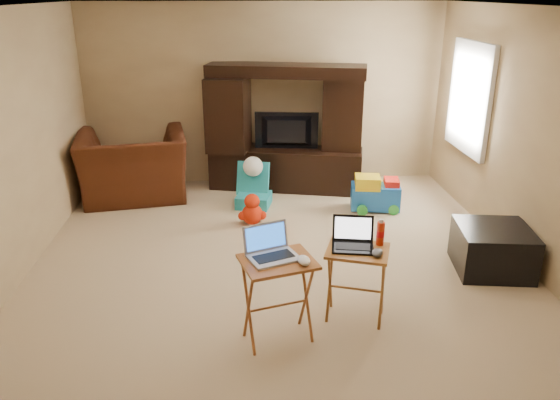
{
  "coord_description": "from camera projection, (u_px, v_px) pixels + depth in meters",
  "views": [
    {
      "loc": [
        -0.35,
        -4.93,
        2.63
      ],
      "look_at": [
        0.0,
        -0.2,
        0.8
      ],
      "focal_mm": 35.0,
      "sensor_mm": 36.0,
      "label": 1
    }
  ],
  "objects": [
    {
      "name": "floor",
      "position": [
        279.0,
        266.0,
        5.56
      ],
      "size": [
        5.5,
        5.5,
        0.0
      ],
      "primitive_type": "plane",
      "color": "#D1B790",
      "rests_on": "ground"
    },
    {
      "name": "ceiling",
      "position": [
        278.0,
        6.0,
        4.66
      ],
      "size": [
        5.5,
        5.5,
        0.0
      ],
      "primitive_type": "plane",
      "rotation": [
        3.14,
        0.0,
        0.0
      ],
      "color": "silver",
      "rests_on": "ground"
    },
    {
      "name": "wall_back",
      "position": [
        264.0,
        95.0,
        7.67
      ],
      "size": [
        5.0,
        0.0,
        5.0
      ],
      "primitive_type": "plane",
      "rotation": [
        1.57,
        0.0,
        0.0
      ],
      "color": "tan",
      "rests_on": "ground"
    },
    {
      "name": "wall_front",
      "position": [
        321.0,
        305.0,
        2.55
      ],
      "size": [
        5.0,
        0.0,
        5.0
      ],
      "primitive_type": "plane",
      "rotation": [
        -1.57,
        0.0,
        0.0
      ],
      "color": "tan",
      "rests_on": "ground"
    },
    {
      "name": "wall_left",
      "position": [
        3.0,
        153.0,
        4.94
      ],
      "size": [
        0.0,
        5.5,
        5.5
      ],
      "primitive_type": "plane",
      "rotation": [
        1.57,
        0.0,
        1.57
      ],
      "color": "tan",
      "rests_on": "ground"
    },
    {
      "name": "wall_right",
      "position": [
        535.0,
        142.0,
        5.29
      ],
      "size": [
        0.0,
        5.5,
        5.5
      ],
      "primitive_type": "plane",
      "rotation": [
        1.57,
        0.0,
        -1.57
      ],
      "color": "tan",
      "rests_on": "ground"
    },
    {
      "name": "window_pane",
      "position": [
        471.0,
        98.0,
        6.67
      ],
      "size": [
        0.0,
        1.2,
        1.2
      ],
      "primitive_type": "plane",
      "rotation": [
        1.57,
        0.0,
        -1.57
      ],
      "color": "white",
      "rests_on": "ground"
    },
    {
      "name": "window_frame",
      "position": [
        470.0,
        98.0,
        6.67
      ],
      "size": [
        0.06,
        1.14,
        1.34
      ],
      "primitive_type": "cube",
      "color": "white",
      "rests_on": "ground"
    },
    {
      "name": "entertainment_center",
      "position": [
        286.0,
        129.0,
        7.47
      ],
      "size": [
        2.17,
        0.98,
        1.72
      ],
      "primitive_type": "cube",
      "rotation": [
        0.0,
        0.0,
        -0.22
      ],
      "color": "black",
      "rests_on": "floor"
    },
    {
      "name": "television",
      "position": [
        286.0,
        132.0,
        7.44
      ],
      "size": [
        0.88,
        0.22,
        0.5
      ],
      "primitive_type": "imported",
      "rotation": [
        0.0,
        0.0,
        3.02
      ],
      "color": "black",
      "rests_on": "entertainment_center"
    },
    {
      "name": "recliner",
      "position": [
        133.0,
        166.0,
        7.25
      ],
      "size": [
        1.55,
        1.4,
        0.89
      ],
      "primitive_type": "imported",
      "rotation": [
        0.0,
        0.0,
        3.3
      ],
      "color": "#431B0E",
      "rests_on": "floor"
    },
    {
      "name": "child_rocker",
      "position": [
        254.0,
        186.0,
        7.02
      ],
      "size": [
        0.52,
        0.56,
        0.56
      ],
      "primitive_type": null,
      "rotation": [
        0.0,
        0.0,
        -0.24
      ],
      "color": "teal",
      "rests_on": "floor"
    },
    {
      "name": "plush_toy",
      "position": [
        252.0,
        209.0,
        6.5
      ],
      "size": [
        0.35,
        0.29,
        0.39
      ],
      "primitive_type": null,
      "color": "red",
      "rests_on": "floor"
    },
    {
      "name": "push_toy",
      "position": [
        375.0,
        193.0,
        6.91
      ],
      "size": [
        0.68,
        0.53,
        0.46
      ],
      "primitive_type": null,
      "rotation": [
        0.0,
        0.0,
        -0.16
      ],
      "color": "blue",
      "rests_on": "floor"
    },
    {
      "name": "ottoman",
      "position": [
        493.0,
        249.0,
        5.42
      ],
      "size": [
        0.79,
        0.79,
        0.45
      ],
      "primitive_type": "cube",
      "rotation": [
        0.0,
        0.0,
        -0.14
      ],
      "color": "black",
      "rests_on": "floor"
    },
    {
      "name": "tray_table_left",
      "position": [
        278.0,
        301.0,
        4.27
      ],
      "size": [
        0.65,
        0.57,
        0.71
      ],
      "primitive_type": "cube",
      "rotation": [
        0.0,
        0.0,
        0.28
      ],
      "color": "#A86528",
      "rests_on": "floor"
    },
    {
      "name": "tray_table_right",
      "position": [
        356.0,
        284.0,
        4.57
      ],
      "size": [
        0.6,
        0.54,
        0.65
      ],
      "primitive_type": "cube",
      "rotation": [
        0.0,
        0.0,
        -0.33
      ],
      "color": "#955E24",
      "rests_on": "floor"
    },
    {
      "name": "laptop_left",
      "position": [
        274.0,
        245.0,
        4.13
      ],
      "size": [
        0.46,
        0.42,
        0.24
      ],
      "primitive_type": "cube",
      "rotation": [
        0.0,
        0.0,
        0.38
      ],
      "color": "#B3B3B8",
      "rests_on": "tray_table_left"
    },
    {
      "name": "laptop_right",
      "position": [
        353.0,
        235.0,
        4.43
      ],
      "size": [
        0.38,
        0.33,
        0.24
      ],
      "primitive_type": "cube",
      "rotation": [
        0.0,
        0.0,
        -0.18
      ],
      "color": "black",
      "rests_on": "tray_table_right"
    },
    {
      "name": "mouse_left",
      "position": [
        304.0,
        260.0,
        4.09
      ],
      "size": [
        0.12,
        0.16,
        0.06
      ],
      "primitive_type": "ellipsoid",
      "rotation": [
        0.0,
        0.0,
        0.19
      ],
      "color": "white",
      "rests_on": "tray_table_left"
    },
    {
      "name": "mouse_right",
      "position": [
        377.0,
        253.0,
        4.34
      ],
      "size": [
        0.13,
        0.15,
        0.05
      ],
      "primitive_type": "ellipsoid",
      "rotation": [
        0.0,
        0.0,
        -0.38
      ],
      "color": "#3B3C40",
      "rests_on": "tray_table_right"
    },
    {
      "name": "water_bottle",
      "position": [
        380.0,
        234.0,
        4.51
      ],
      "size": [
        0.06,
        0.06,
        0.2
      ],
      "primitive_type": "cylinder",
      "color": "red",
      "rests_on": "tray_table_right"
    }
  ]
}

